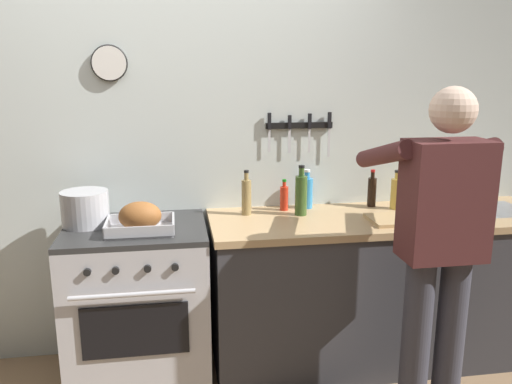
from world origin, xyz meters
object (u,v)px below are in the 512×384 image
Objects in this scene: bottle_soy_sauce at (372,191)px; bottle_olive_oil at (301,194)px; roasting_pan at (140,219)px; stock_pot at (85,208)px; stove at (139,303)px; bottle_cooking_oil at (396,193)px; cutting_board at (401,219)px; bottle_dish_soap at (307,192)px; bottle_hot_sauce at (284,197)px; bottle_vinegar at (246,196)px; person_cook at (439,238)px.

bottle_olive_oil reaches higher than bottle_soy_sauce.
stock_pot is at bearing 150.67° from roasting_pan.
bottle_soy_sauce reaches higher than stove.
cutting_board is at bearing -106.55° from bottle_cooking_oil.
bottle_cooking_oil is at bearing -11.54° from bottle_dish_soap.
stove is 2.56× the size of roasting_pan.
stock_pot is 1.10× the size of bottle_soy_sauce.
bottle_soy_sauce is at bearing 14.19° from bottle_olive_oil.
bottle_cooking_oil is at bearing 8.44° from roasting_pan.
bottle_cooking_oil is 0.68m from bottle_hot_sauce.
bottle_olive_oil is (-0.48, -0.12, 0.03)m from bottle_soy_sauce.
cutting_board is 0.58m from bottle_olive_oil.
bottle_soy_sauce is 0.15m from bottle_cooking_oil.
bottle_dish_soap is at bearing 18.74° from roasting_pan.
bottle_hot_sauce is at bearing 19.86° from roasting_pan.
bottle_hot_sauce is (1.13, 0.13, -0.02)m from stock_pot.
bottle_vinegar reaches higher than roasting_pan.
roasting_pan is 1.53× the size of bottle_soy_sauce.
person_cook is 6.96× the size of bottle_dish_soap.
bottle_cooking_oil is at bearing 73.45° from cutting_board.
bottle_cooking_oil is 1.26× the size of bottle_hot_sauce.
bottle_vinegar is at bearing 4.58° from stock_pot.
stock_pot is 1.81m from bottle_cooking_oil.
bottle_cooking_oil reaches higher than bottle_soy_sauce.
roasting_pan is at bearing -68.36° from stove.
bottle_dish_soap is (1.01, 0.24, 0.55)m from stove.
stove is at bearing -166.91° from bottle_vinegar.
stock_pot is (-0.26, 0.08, 0.54)m from stove.
roasting_pan is 1.43m from cutting_board.
cutting_board is 0.69m from bottle_hot_sauce.
bottle_vinegar is (-0.82, 0.72, 0.06)m from person_cook.
roasting_pan is at bearing 69.74° from person_cook.
bottle_vinegar is (-0.84, 0.27, 0.10)m from cutting_board.
bottle_hot_sauce is at bearing 14.01° from bottle_vinegar.
bottle_cooking_oil is at bearing 3.79° from bottle_olive_oil.
bottle_vinegar is at bearing 162.30° from cutting_board.
roasting_pan reaches higher than stove.
stove is 1.54m from bottle_soy_sauce.
person_cook is 1.10m from bottle_vinegar.
stock_pot is at bearing -175.39° from bottle_soy_sauce.
bottle_soy_sauce is (1.42, 0.21, 0.55)m from stove.
bottle_olive_oil is at bearing -10.35° from bottle_vinegar.
bottle_hot_sauce reaches higher than stove.
bottle_soy_sauce is (0.79, 0.06, -0.01)m from bottle_vinegar.
bottle_olive_oil is (0.94, 0.09, 0.57)m from stove.
person_cook reaches higher than bottle_hot_sauce.
cutting_board is 1.90× the size of bottle_hot_sauce.
person_cook is at bearing -87.71° from bottle_soy_sauce.
stove is at bearing -166.65° from bottle_hot_sauce.
stove is 3.06× the size of bottle_olive_oil.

